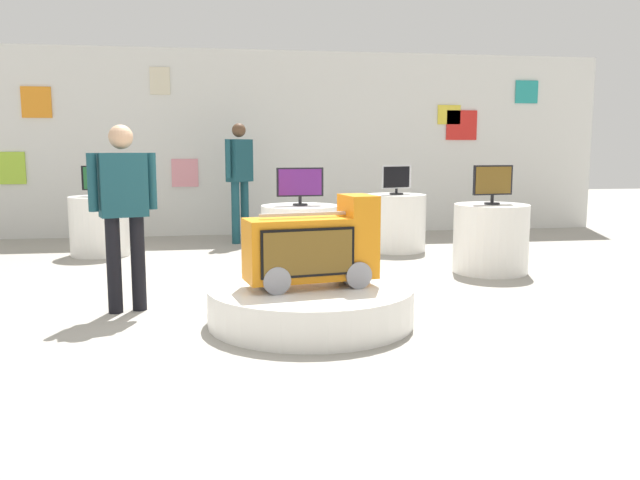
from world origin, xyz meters
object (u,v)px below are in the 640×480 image
display_pedestal_far_right (491,238)px  shopper_browsing_rear (240,173)px  tv_on_far_right (493,182)px  shopper_browsing_near_truck (124,204)px  main_display_pedestal (311,305)px  tv_on_right_rear (99,180)px  tv_on_center_rear (397,179)px  display_pedestal_left_rear (300,240)px  display_pedestal_center_rear (396,223)px  display_pedestal_right_rear (101,226)px  tv_on_left_rear (300,184)px  novelty_firetruck_tv (313,250)px

display_pedestal_far_right → shopper_browsing_rear: size_ratio=0.47×
tv_on_far_right → shopper_browsing_near_truck: bearing=-162.7°
main_display_pedestal → tv_on_right_rear: tv_on_right_rear is taller
main_display_pedestal → tv_on_center_rear: size_ratio=3.70×
display_pedestal_far_right → shopper_browsing_near_truck: (-3.79, -1.18, 0.54)m
display_pedestal_far_right → tv_on_far_right: (-0.00, -0.00, 0.63)m
display_pedestal_left_rear → shopper_browsing_near_truck: (-1.66, -1.38, 0.54)m
display_pedestal_center_rear → display_pedestal_right_rear: size_ratio=1.02×
tv_on_left_rear → display_pedestal_right_rear: tv_on_left_rear is taller
display_pedestal_right_rear → tv_on_far_right: (4.51, -1.95, 0.63)m
shopper_browsing_rear → display_pedestal_center_rear: bearing=-27.2°
tv_on_far_right → tv_on_center_rear: bearing=110.3°
novelty_firetruck_tv → display_pedestal_right_rear: 4.36m
display_pedestal_center_rear → display_pedestal_far_right: (0.62, -1.68, 0.00)m
display_pedestal_left_rear → shopper_browsing_near_truck: shopper_browsing_near_truck is taller
display_pedestal_left_rear → shopper_browsing_rear: bearing=102.4°
main_display_pedestal → display_pedestal_center_rear: (1.67, 3.47, 0.24)m
display_pedestal_left_rear → display_pedestal_center_rear: 2.11m
main_display_pedestal → tv_on_right_rear: 4.42m
main_display_pedestal → display_pedestal_right_rear: 4.35m
display_pedestal_center_rear → tv_on_center_rear: (-0.00, -0.00, 0.59)m
novelty_firetruck_tv → shopper_browsing_rear: (-0.41, 4.54, 0.43)m
display_pedestal_right_rear → tv_on_far_right: tv_on_far_right is taller
main_display_pedestal → shopper_browsing_rear: (-0.39, 4.53, 0.88)m
tv_on_right_rear → shopper_browsing_rear: size_ratio=0.26×
main_display_pedestal → tv_on_center_rear: bearing=64.3°
display_pedestal_right_rear → display_pedestal_center_rear: bearing=-3.9°
display_pedestal_left_rear → display_pedestal_right_rear: size_ratio=1.08×
main_display_pedestal → tv_on_right_rear: size_ratio=3.61×
tv_on_center_rear → shopper_browsing_near_truck: 4.27m
shopper_browsing_rear → tv_on_left_rear: bearing=-77.6°
tv_on_right_rear → tv_on_far_right: size_ratio=0.96×
display_pedestal_left_rear → shopper_browsing_rear: (-0.56, 2.54, 0.64)m
tv_on_left_rear → shopper_browsing_near_truck: size_ratio=0.33×
display_pedestal_left_rear → tv_on_center_rear: tv_on_center_rear is taller
main_display_pedestal → tv_on_far_right: 3.03m
display_pedestal_far_right → tv_on_right_rear: bearing=156.7°
display_pedestal_center_rear → tv_on_center_rear: 0.59m
main_display_pedestal → shopper_browsing_rear: size_ratio=0.94×
tv_on_right_rear → shopper_browsing_rear: 2.00m
main_display_pedestal → novelty_firetruck_tv: novelty_firetruck_tv is taller
display_pedestal_right_rear → shopper_browsing_near_truck: 3.26m
display_pedestal_center_rear → shopper_browsing_rear: shopper_browsing_rear is taller
tv_on_right_rear → display_pedestal_far_right: (4.51, -1.94, -0.59)m
main_display_pedestal → shopper_browsing_rear: shopper_browsing_rear is taller
novelty_firetruck_tv → shopper_browsing_rear: 4.57m
shopper_browsing_near_truck → shopper_browsing_rear: (1.11, 3.93, 0.10)m
tv_on_far_right → shopper_browsing_near_truck: 3.97m
display_pedestal_left_rear → display_pedestal_right_rear: bearing=143.9°
novelty_firetruck_tv → tv_on_far_right: tv_on_far_right is taller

